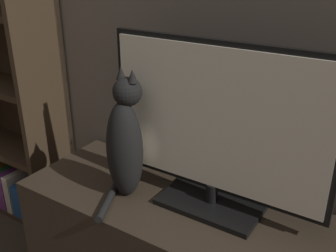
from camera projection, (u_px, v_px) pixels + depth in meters
name	position (u px, v px, depth m)	size (l,w,h in m)	color
tv	(215.00, 129.00, 1.32)	(0.81, 0.22, 0.60)	black
cat	(125.00, 143.00, 1.42)	(0.16, 0.28, 0.49)	black
bookshelf	(5.00, 71.00, 2.01)	(0.66, 0.28, 1.81)	#3D2D1E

